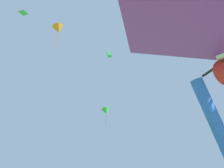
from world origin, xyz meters
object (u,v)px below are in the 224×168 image
(distant_kite_orange_mid_right, at_px, (58,29))
(distant_kite_green_low_left, at_px, (106,111))
(distant_kite_green_mid_left, at_px, (109,54))
(distant_kite_green_high_right, at_px, (23,13))

(distant_kite_orange_mid_right, xyz_separation_m, distant_kite_green_low_left, (8.98, 14.21, -2.95))
(distant_kite_orange_mid_right, distance_m, distant_kite_green_mid_left, 20.01)
(distant_kite_green_high_right, relative_size, distant_kite_green_low_left, 0.29)
(distant_kite_orange_mid_right, relative_size, distant_kite_green_low_left, 0.77)
(distant_kite_green_high_right, bearing_deg, distant_kite_orange_mid_right, -52.51)
(distant_kite_orange_mid_right, xyz_separation_m, distant_kite_green_mid_left, (9.87, 15.59, 7.75))
(distant_kite_green_high_right, bearing_deg, distant_kite_green_mid_left, 38.83)
(distant_kite_green_high_right, bearing_deg, distant_kite_green_low_left, 36.94)
(distant_kite_green_mid_left, bearing_deg, distant_kite_green_low_left, -122.72)
(distant_kite_green_mid_left, distance_m, distant_kite_green_low_left, 10.82)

